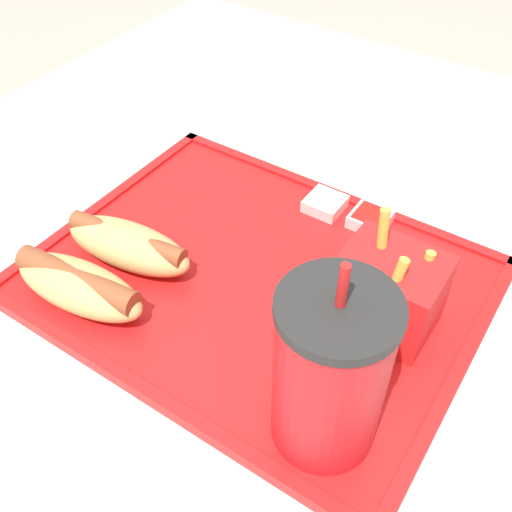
# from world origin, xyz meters

# --- Properties ---
(dining_table) EXTENTS (1.12, 1.13, 0.76)m
(dining_table) POSITION_xyz_m (0.00, 0.00, 0.38)
(dining_table) COLOR beige
(dining_table) RESTS_ON ground_plane
(food_tray) EXTENTS (0.43, 0.34, 0.01)m
(food_tray) POSITION_xyz_m (0.04, 0.02, 0.76)
(food_tray) COLOR red
(food_tray) RESTS_ON dining_table
(soda_cup) EXTENTS (0.09, 0.09, 0.18)m
(soda_cup) POSITION_xyz_m (-0.09, 0.12, 0.84)
(soda_cup) COLOR red
(soda_cup) RESTS_ON food_tray
(hot_dog_far) EXTENTS (0.15, 0.07, 0.04)m
(hot_dog_far) POSITION_xyz_m (0.16, 0.13, 0.79)
(hot_dog_far) COLOR tan
(hot_dog_far) RESTS_ON food_tray
(hot_dog_near) EXTENTS (0.15, 0.07, 0.04)m
(hot_dog_near) POSITION_xyz_m (0.16, 0.07, 0.79)
(hot_dog_near) COLOR tan
(hot_dog_near) RESTS_ON food_tray
(fries_carton) EXTENTS (0.09, 0.07, 0.12)m
(fries_carton) POSITION_xyz_m (-0.08, -0.01, 0.81)
(fries_carton) COLOR red
(fries_carton) RESTS_ON food_tray
(sauce_cup_mayo) EXTENTS (0.04, 0.04, 0.02)m
(sauce_cup_mayo) POSITION_xyz_m (0.04, -0.12, 0.77)
(sauce_cup_mayo) COLOR silver
(sauce_cup_mayo) RESTS_ON food_tray
(sauce_cup_ketchup) EXTENTS (0.04, 0.04, 0.02)m
(sauce_cup_ketchup) POSITION_xyz_m (-0.01, -0.12, 0.77)
(sauce_cup_ketchup) COLOR silver
(sauce_cup_ketchup) RESTS_ON food_tray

